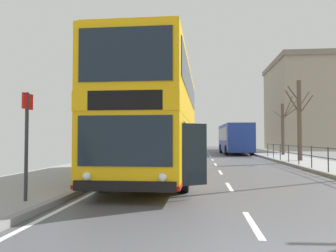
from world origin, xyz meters
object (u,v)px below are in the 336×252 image
(bare_tree_far_01, at_px, (283,127))
(background_building_00, at_px, (307,105))
(bare_tree_far_00, at_px, (299,118))
(bus_stop_sign_near, at_px, (27,133))
(double_decker_bus_main, at_px, (158,119))
(background_bus_far_lane, at_px, (235,138))

(bare_tree_far_01, bearing_deg, background_building_00, 67.56)
(bare_tree_far_00, relative_size, bare_tree_far_01, 1.01)
(bus_stop_sign_near, distance_m, bare_tree_far_00, 18.90)
(background_building_00, bearing_deg, bus_stop_sign_near, -114.03)
(double_decker_bus_main, xyz_separation_m, bus_stop_sign_near, (-2.27, -6.00, -0.65))
(bare_tree_far_01, bearing_deg, bare_tree_far_00, -96.86)
(bus_stop_sign_near, bearing_deg, background_building_00, 65.97)
(bus_stop_sign_near, distance_m, background_building_00, 48.32)
(background_bus_far_lane, xyz_separation_m, bus_stop_sign_near, (-7.52, -28.23, -0.00))
(background_bus_far_lane, distance_m, bare_tree_far_01, 5.66)
(bus_stop_sign_near, relative_size, background_building_00, 0.17)
(background_bus_far_lane, height_order, background_building_00, background_building_00)
(double_decker_bus_main, distance_m, background_building_00, 41.89)
(double_decker_bus_main, relative_size, background_bus_far_lane, 1.20)
(background_bus_far_lane, relative_size, bare_tree_far_01, 1.84)
(double_decker_bus_main, height_order, bare_tree_far_00, bare_tree_far_00)
(bare_tree_far_00, xyz_separation_m, background_building_00, (9.13, 28.22, 3.56))
(background_bus_far_lane, xyz_separation_m, bare_tree_far_00, (2.93, -12.53, 1.29))
(bare_tree_far_01, xyz_separation_m, background_building_00, (8.09, 19.60, 3.87))
(double_decker_bus_main, bearing_deg, background_building_00, 65.46)
(double_decker_bus_main, xyz_separation_m, background_building_00, (17.31, 37.91, 4.19))
(bare_tree_far_00, bearing_deg, double_decker_bus_main, -130.14)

